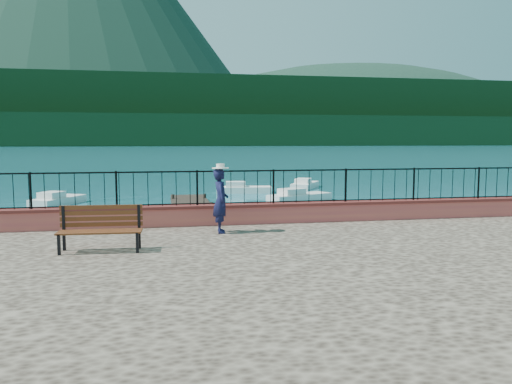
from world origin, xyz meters
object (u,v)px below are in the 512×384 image
object	(u,v)px
boat_0	(43,220)
boat_4	(244,187)
boat_3	(58,198)
park_bench	(101,238)
boat_5	(305,183)
boat_1	(323,218)
boat_2	(300,194)
person	(221,201)

from	to	relation	value
boat_0	boat_4	world-z (taller)	same
boat_3	boat_4	world-z (taller)	same
park_bench	boat_4	distance (m)	23.42
boat_3	boat_5	xyz separation A→B (m)	(16.25, 6.66, 0.00)
boat_1	boat_3	bearing A→B (deg)	152.59
boat_2	boat_3	bearing A→B (deg)	152.42
park_bench	boat_4	world-z (taller)	park_bench
park_bench	boat_2	bearing A→B (deg)	64.90
park_bench	boat_0	size ratio (longest dim) A/B	0.43
boat_3	boat_4	xyz separation A→B (m)	(11.21, 4.28, 0.00)
boat_4	boat_0	bearing A→B (deg)	-122.50
boat_3	boat_2	bearing A→B (deg)	-66.55
boat_0	boat_2	world-z (taller)	same
person	boat_0	distance (m)	10.56
park_bench	boat_4	size ratio (longest dim) A/B	0.48
boat_0	boat_5	size ratio (longest dim) A/B	1.15
person	boat_4	size ratio (longest dim) A/B	0.45
boat_1	boat_2	size ratio (longest dim) A/B	0.94
boat_1	boat_4	xyz separation A→B (m)	(-1.05, 13.98, 0.00)
park_bench	boat_0	bearing A→B (deg)	112.08
boat_2	person	bearing A→B (deg)	-136.67
boat_1	boat_5	distance (m)	16.83
boat_2	boat_3	distance (m)	13.75
boat_2	boat_5	size ratio (longest dim) A/B	1.10
boat_0	boat_1	bearing A→B (deg)	-19.03
boat_3	boat_4	distance (m)	12.00
person	boat_1	bearing A→B (deg)	-36.30
boat_1	boat_5	size ratio (longest dim) A/B	1.03
boat_2	boat_4	distance (m)	5.72
boat_2	park_bench	bearing A→B (deg)	-142.37
boat_1	boat_0	bearing A→B (deg)	-177.35
boat_0	boat_5	world-z (taller)	same
person	boat_0	xyz separation A→B (m)	(-6.25, 8.34, -1.64)
park_bench	boat_0	xyz separation A→B (m)	(-3.43, 10.05, -1.10)
park_bench	boat_5	world-z (taller)	park_bench
boat_2	boat_5	distance (m)	7.92
person	boat_3	bearing A→B (deg)	24.35
person	boat_2	size ratio (longest dim) A/B	0.42
park_bench	boat_1	size ratio (longest dim) A/B	0.48
boat_2	boat_5	xyz separation A→B (m)	(2.52, 7.51, 0.00)
boat_1	boat_3	distance (m)	15.63
boat_0	boat_3	bearing A→B (deg)	86.22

